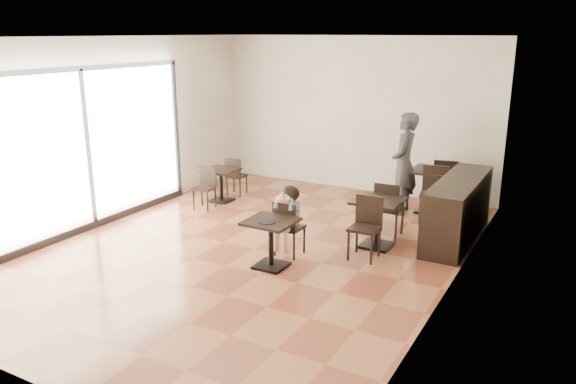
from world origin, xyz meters
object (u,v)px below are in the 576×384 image
Objects in this scene: chair_left_a at (237,176)px; cafe_table_left at (221,185)px; chair_back_a at (445,184)px; child_table at (271,244)px; adult_patron at (404,164)px; child_chair at (290,228)px; chair_back_b at (433,195)px; child at (290,221)px; chair_mid_a at (389,209)px; chair_mid_b at (364,229)px; cafe_table_mid at (377,223)px; cafe_table_back at (432,191)px; chair_left_b at (204,189)px.

cafe_table_left is at bearing 83.62° from chair_left_a.
chair_back_a is at bearing 22.35° from cafe_table_left.
adult_patron reaches higher than child_table.
chair_back_b is (1.48, 2.55, 0.07)m from child_chair.
chair_back_a and chair_back_b have the same top height.
child is at bearing 131.06° from chair_left_a.
adult_patron is (0.85, 3.35, 0.58)m from child_table.
child reaches higher than cafe_table_left.
adult_patron is 0.81m from chair_back_b.
adult_patron reaches higher than cafe_table_left.
chair_mid_b is (0.00, -1.10, 0.00)m from chair_mid_a.
chair_mid_a is 1.98m from chair_back_a.
child_chair is 1.12m from chair_mid_b.
chair_back_b is (0.44, 1.05, 0.03)m from chair_mid_a.
child is (0.00, 0.55, 0.18)m from child_table.
cafe_table_left is at bearing -81.97° from adult_patron.
chair_back_a is at bearing -171.05° from chair_left_a.
chair_mid_a is (1.04, 1.50, 0.04)m from child_chair.
child_chair is (0.00, 0.55, 0.07)m from child_table.
chair_left_a is (-2.54, 2.33, -0.14)m from child.
child_table is 0.72× the size of chair_back_b.
adult_patron is at bearing 149.69° from chair_back_b.
child reaches higher than cafe_table_mid.
child_chair is 3.44m from chair_left_a.
child is 1.83m from chair_mid_a.
chair_mid_a is (1.04, 1.50, -0.07)m from child.
chair_left_a is 0.80× the size of chair_back_b.
child_table is 4.25m from chair_back_a.
adult_patron is (0.85, 2.80, 0.40)m from child.
chair_mid_a reaches higher than cafe_table_back.
chair_mid_b is at bearing -90.00° from cafe_table_mid.
chair_left_b is (-3.58, 0.28, 0.01)m from cafe_table_mid.
child_chair is 0.46× the size of adult_patron.
child is 1.39× the size of cafe_table_mid.
cafe_table_left is 0.66× the size of chair_back_a.
chair_mid_a reaches higher than chair_left_a.
chair_mid_b is (-0.27, -2.70, 0.05)m from cafe_table_back.
chair_back_b is (4.02, 1.32, 0.10)m from chair_left_b.
chair_back_b reaches higher than chair_left_a.
cafe_table_mid is 0.78× the size of chair_back_b.
chair_mid_b reaches higher than child_table.
cafe_table_back is 2.72m from chair_mid_b.
chair_mid_b reaches higher than chair_left_a.
child_chair is at bearing -128.98° from chair_back_b.
chair_back_b is (4.02, 0.22, 0.10)m from chair_left_a.
cafe_table_back is (3.85, 1.32, 0.08)m from cafe_table_left.
adult_patron is 2.38× the size of chair_left_a.
chair_left_a is at bearing 83.62° from chair_left_b.
chair_left_b is (-3.39, -1.57, -0.55)m from adult_patron.
cafe_table_mid is 2.17m from cafe_table_back.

